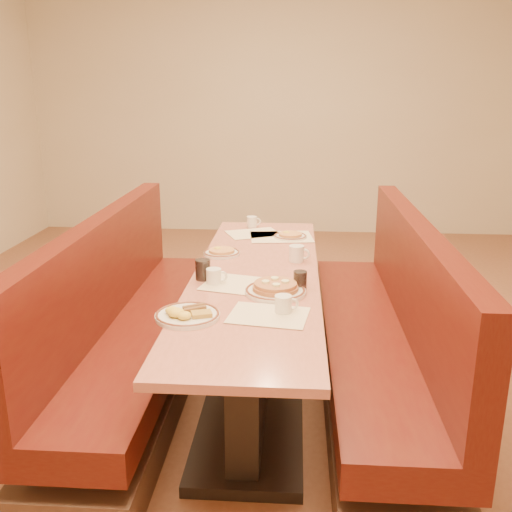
# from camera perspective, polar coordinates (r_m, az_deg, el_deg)

# --- Properties ---
(ground) EXTENTS (8.00, 8.00, 0.00)m
(ground) POSITION_cam_1_polar(r_m,az_deg,el_deg) (3.51, -0.02, -13.51)
(ground) COLOR #9E6647
(ground) RESTS_ON ground
(room_envelope) EXTENTS (6.04, 8.04, 2.82)m
(room_envelope) POSITION_cam_1_polar(r_m,az_deg,el_deg) (3.04, -0.03, 19.83)
(room_envelope) COLOR beige
(room_envelope) RESTS_ON ground
(diner_table) EXTENTS (0.70, 2.50, 0.75)m
(diner_table) POSITION_cam_1_polar(r_m,az_deg,el_deg) (3.34, -0.02, -7.94)
(diner_table) COLOR black
(diner_table) RESTS_ON ground
(booth_left) EXTENTS (0.55, 2.50, 1.05)m
(booth_left) POSITION_cam_1_polar(r_m,az_deg,el_deg) (3.47, -12.29, -7.60)
(booth_left) COLOR #4C3326
(booth_left) RESTS_ON ground
(booth_right) EXTENTS (0.55, 2.50, 1.05)m
(booth_right) POSITION_cam_1_polar(r_m,az_deg,el_deg) (3.38, 12.61, -8.32)
(booth_right) COLOR #4C3326
(booth_right) RESTS_ON ground
(placemat_near_left) EXTENTS (0.45, 0.38, 0.00)m
(placemat_near_left) POSITION_cam_1_polar(r_m,az_deg,el_deg) (3.02, -1.51, -2.86)
(placemat_near_left) COLOR #F6EEC0
(placemat_near_left) RESTS_ON diner_table
(placemat_near_right) EXTENTS (0.39, 0.32, 0.00)m
(placemat_near_right) POSITION_cam_1_polar(r_m,az_deg,el_deg) (2.63, 1.26, -5.93)
(placemat_near_right) COLOR #F6EEC0
(placemat_near_right) RESTS_ON diner_table
(placemat_far_left) EXTENTS (0.43, 0.39, 0.00)m
(placemat_far_left) POSITION_cam_1_polar(r_m,az_deg,el_deg) (4.07, -0.26, 2.28)
(placemat_far_left) COLOR #F6EEC0
(placemat_far_left) RESTS_ON diner_table
(placemat_far_right) EXTENTS (0.46, 0.37, 0.00)m
(placemat_far_right) POSITION_cam_1_polar(r_m,az_deg,el_deg) (3.98, 2.54, 1.93)
(placemat_far_right) COLOR #F6EEC0
(placemat_far_right) RESTS_ON diner_table
(pancake_plate) EXTENTS (0.31, 0.31, 0.07)m
(pancake_plate) POSITION_cam_1_polar(r_m,az_deg,el_deg) (2.90, 1.95, -3.33)
(pancake_plate) COLOR white
(pancake_plate) RESTS_ON diner_table
(eggs_plate) EXTENTS (0.30, 0.30, 0.06)m
(eggs_plate) POSITION_cam_1_polar(r_m,az_deg,el_deg) (2.62, -6.93, -5.82)
(eggs_plate) COLOR white
(eggs_plate) RESTS_ON diner_table
(extra_plate_mid) EXTENTS (0.23, 0.23, 0.05)m
(extra_plate_mid) POSITION_cam_1_polar(r_m,az_deg,el_deg) (3.96, 3.44, 2.03)
(extra_plate_mid) COLOR white
(extra_plate_mid) RESTS_ON diner_table
(extra_plate_far) EXTENTS (0.23, 0.23, 0.05)m
(extra_plate_far) POSITION_cam_1_polar(r_m,az_deg,el_deg) (3.57, -3.46, 0.38)
(extra_plate_far) COLOR white
(extra_plate_far) RESTS_ON diner_table
(coffee_mug_a) EXTENTS (0.11, 0.08, 0.09)m
(coffee_mug_a) POSITION_cam_1_polar(r_m,az_deg,el_deg) (2.65, 2.81, -4.82)
(coffee_mug_a) COLOR white
(coffee_mug_a) RESTS_ON diner_table
(coffee_mug_b) EXTENTS (0.11, 0.08, 0.09)m
(coffee_mug_b) POSITION_cam_1_polar(r_m,az_deg,el_deg) (3.03, -4.18, -2.04)
(coffee_mug_b) COLOR white
(coffee_mug_b) RESTS_ON diner_table
(coffee_mug_c) EXTENTS (0.13, 0.09, 0.10)m
(coffee_mug_c) POSITION_cam_1_polar(r_m,az_deg,el_deg) (3.42, 4.14, 0.27)
(coffee_mug_c) COLOR white
(coffee_mug_c) RESTS_ON diner_table
(coffee_mug_d) EXTENTS (0.11, 0.08, 0.08)m
(coffee_mug_d) POSITION_cam_1_polar(r_m,az_deg,el_deg) (4.25, -0.37, 3.45)
(coffee_mug_d) COLOR white
(coffee_mug_d) RESTS_ON diner_table
(soda_tumbler_near) EXTENTS (0.08, 0.08, 0.11)m
(soda_tumbler_near) POSITION_cam_1_polar(r_m,az_deg,el_deg) (3.11, -5.33, -1.37)
(soda_tumbler_near) COLOR black
(soda_tumbler_near) RESTS_ON diner_table
(soda_tumbler_mid) EXTENTS (0.07, 0.07, 0.10)m
(soda_tumbler_mid) POSITION_cam_1_polar(r_m,az_deg,el_deg) (2.96, 4.43, -2.43)
(soda_tumbler_mid) COLOR black
(soda_tumbler_mid) RESTS_ON diner_table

